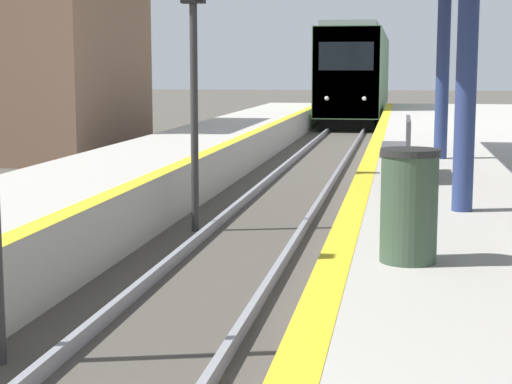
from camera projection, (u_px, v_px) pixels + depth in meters
The scene contains 4 objects.
train at pixel (358, 74), 43.43m from camera, with size 2.70×20.07×4.48m.
signal_mid at pixel (193, 33), 13.22m from camera, with size 0.36×0.31×4.47m.
trash_bin at pixel (409, 206), 7.43m from camera, with size 0.52×0.52×1.00m.
bench at pixel (400, 145), 13.24m from camera, with size 0.44×1.97×0.92m.
Camera 1 is at (2.20, -1.60, 2.58)m, focal length 60.00 mm.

